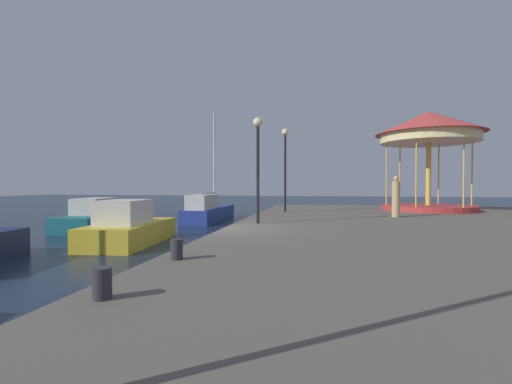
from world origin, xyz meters
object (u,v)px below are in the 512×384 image
at_px(lamp_post_mid_promenade, 258,150).
at_px(lamp_post_far_end, 285,155).
at_px(bollard_center, 102,283).
at_px(bollard_north, 177,249).
at_px(motorboat_yellow, 129,228).
at_px(motorboat_teal, 96,217).
at_px(sailboat_blue, 208,211).
at_px(person_near_carousel, 396,198).
at_px(carousel, 429,136).

relative_size(lamp_post_mid_promenade, lamp_post_far_end, 0.90).
bearing_deg(bollard_center, bollard_north, 90.73).
distance_m(motorboat_yellow, lamp_post_mid_promenade, 5.73).
bearing_deg(lamp_post_mid_promenade, motorboat_teal, 160.39).
height_order(sailboat_blue, lamp_post_mid_promenade, sailboat_blue).
bearing_deg(person_near_carousel, carousel, 60.46).
height_order(bollard_center, bollard_north, same).
bearing_deg(bollard_north, lamp_post_far_end, 86.12).
bearing_deg(bollard_north, lamp_post_mid_promenade, 86.59).
relative_size(sailboat_blue, bollard_center, 17.45).
xyz_separation_m(motorboat_teal, bollard_north, (8.70, -9.87, 0.42)).
bearing_deg(lamp_post_mid_promenade, person_near_carousel, 33.29).
bearing_deg(carousel, lamp_post_far_end, -160.97).
xyz_separation_m(motorboat_teal, bollard_center, (8.73, -12.28, 0.42)).
height_order(carousel, person_near_carousel, carousel).
xyz_separation_m(lamp_post_mid_promenade, bollard_center, (-0.36, -9.04, -2.55)).
bearing_deg(motorboat_yellow, lamp_post_far_end, 50.99).
bearing_deg(lamp_post_mid_promenade, bollard_north, -93.41).
distance_m(motorboat_teal, lamp_post_mid_promenade, 10.10).
relative_size(sailboat_blue, lamp_post_far_end, 1.57).
xyz_separation_m(sailboat_blue, lamp_post_mid_promenade, (4.64, -8.03, 2.92)).
relative_size(motorboat_teal, lamp_post_mid_promenade, 1.44).
xyz_separation_m(motorboat_yellow, sailboat_blue, (0.21, 8.85, 0.02)).
distance_m(motorboat_teal, carousel, 18.72).
distance_m(lamp_post_mid_promenade, lamp_post_far_end, 5.73).
bearing_deg(lamp_post_far_end, motorboat_yellow, -129.01).
bearing_deg(lamp_post_far_end, motorboat_teal, -165.51).
distance_m(sailboat_blue, bollard_north, 15.27).
xyz_separation_m(carousel, lamp_post_far_end, (-7.89, -2.72, -1.18)).
bearing_deg(bollard_center, motorboat_teal, 125.42).
bearing_deg(bollard_center, motorboat_yellow, 118.64).
height_order(motorboat_teal, carousel, carousel).
height_order(carousel, bollard_north, carousel).
bearing_deg(sailboat_blue, motorboat_teal, -132.94).
bearing_deg(lamp_post_far_end, bollard_center, -93.13).
height_order(sailboat_blue, carousel, sailboat_blue).
distance_m(bollard_center, bollard_north, 2.40).
height_order(lamp_post_far_end, bollard_center, lamp_post_far_end).
distance_m(sailboat_blue, person_near_carousel, 11.22).
distance_m(motorboat_yellow, sailboat_blue, 8.86).
relative_size(sailboat_blue, person_near_carousel, 3.75).
relative_size(lamp_post_far_end, bollard_north, 11.13).
height_order(sailboat_blue, lamp_post_far_end, sailboat_blue).
xyz_separation_m(motorboat_yellow, lamp_post_far_end, (5.29, 6.53, 3.21)).
distance_m(carousel, person_near_carousel, 6.35).
xyz_separation_m(motorboat_teal, lamp_post_mid_promenade, (9.10, -3.24, 2.97)).
height_order(motorboat_yellow, carousel, carousel).
bearing_deg(bollard_north, bollard_center, -89.27).
relative_size(lamp_post_far_end, person_near_carousel, 2.39).
distance_m(motorboat_yellow, person_near_carousel, 11.51).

